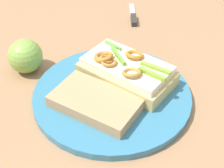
{
  "coord_description": "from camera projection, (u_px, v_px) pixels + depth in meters",
  "views": [
    {
      "loc": [
        -0.1,
        0.45,
        0.42
      ],
      "look_at": [
        0.0,
        0.0,
        0.03
      ],
      "focal_mm": 54.66,
      "sensor_mm": 36.0,
      "label": 1
    }
  ],
  "objects": [
    {
      "name": "ground_plane",
      "position": [
        112.0,
        98.0,
        0.63
      ],
      "size": [
        2.0,
        2.0,
        0.0
      ],
      "primitive_type": "plane",
      "color": "#9A714C",
      "rests_on": "ground"
    },
    {
      "name": "apple_0",
      "position": [
        25.0,
        56.0,
        0.67
      ],
      "size": [
        0.08,
        0.08,
        0.07
      ],
      "primitive_type": "sphere",
      "rotation": [
        0.0,
        0.0,
        2.9
      ],
      "color": "#7EAC44",
      "rests_on": "ground_plane"
    },
    {
      "name": "knife",
      "position": [
        133.0,
        17.0,
        0.85
      ],
      "size": [
        0.04,
        0.12,
        0.01
      ],
      "rotation": [
        0.0,
        0.0,
        4.94
      ],
      "color": "silver",
      "rests_on": "ground_plane"
    },
    {
      "name": "sandwich",
      "position": [
        126.0,
        71.0,
        0.63
      ],
      "size": [
        0.2,
        0.16,
        0.06
      ],
      "rotation": [
        0.0,
        0.0,
        2.71
      ],
      "color": "tan",
      "rests_on": "plate"
    },
    {
      "name": "plate",
      "position": [
        112.0,
        95.0,
        0.62
      ],
      "size": [
        0.29,
        0.29,
        0.01
      ],
      "primitive_type": "cylinder",
      "color": "teal",
      "rests_on": "ground_plane"
    },
    {
      "name": "bread_slice_side",
      "position": [
        96.0,
        102.0,
        0.58
      ],
      "size": [
        0.17,
        0.13,
        0.02
      ],
      "primitive_type": "cube",
      "rotation": [
        0.0,
        0.0,
        2.81
      ],
      "color": "tan",
      "rests_on": "plate"
    }
  ]
}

